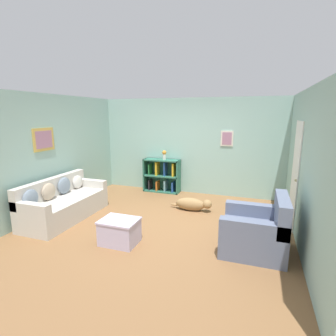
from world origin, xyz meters
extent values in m
plane|color=brown|center=(0.00, 0.00, 0.00)|extent=(14.00, 14.00, 0.00)
cube|color=#93BCB2|center=(0.00, 2.25, 1.30)|extent=(5.60, 0.10, 2.60)
cube|color=silver|center=(1.00, 2.19, 1.55)|extent=(0.32, 0.02, 0.40)
cube|color=#A37089|center=(1.00, 2.18, 1.55)|extent=(0.24, 0.01, 0.32)
cube|color=#93BCB2|center=(-2.55, 0.00, 1.30)|extent=(0.10, 5.00, 2.60)
cube|color=gold|center=(-2.49, -0.40, 1.65)|extent=(0.02, 0.56, 0.48)
cube|color=#A37089|center=(-2.48, -0.40, 1.65)|extent=(0.01, 0.44, 0.36)
cube|color=#93BCB2|center=(2.55, 0.00, 1.30)|extent=(0.10, 5.00, 2.60)
cube|color=white|center=(2.49, 0.70, 1.02)|extent=(0.02, 0.84, 2.05)
sphere|color=tan|center=(2.46, 0.35, 1.00)|extent=(0.05, 0.05, 0.05)
cube|color=beige|center=(-1.98, -0.48, 0.22)|extent=(0.81, 1.94, 0.45)
cube|color=beige|center=(-2.31, -0.48, 0.65)|extent=(0.16, 1.94, 0.40)
cube|color=beige|center=(-1.98, -1.37, 0.54)|extent=(0.81, 0.16, 0.18)
cube|color=beige|center=(-1.98, 0.41, 0.54)|extent=(0.81, 0.16, 0.18)
ellipsoid|color=slate|center=(-2.19, -1.16, 0.62)|extent=(0.14, 0.35, 0.35)
ellipsoid|color=tan|center=(-2.19, -0.71, 0.63)|extent=(0.14, 0.36, 0.36)
ellipsoid|color=slate|center=(-2.19, -0.25, 0.63)|extent=(0.14, 0.37, 0.37)
ellipsoid|color=beige|center=(-2.19, 0.20, 0.60)|extent=(0.14, 0.31, 0.31)
cube|color=#2D6B56|center=(-1.24, 2.00, 0.47)|extent=(0.04, 0.35, 0.93)
cube|color=#2D6B56|center=(-0.25, 2.00, 0.47)|extent=(0.04, 0.35, 0.93)
cube|color=#2D6B56|center=(-0.74, 2.17, 0.47)|extent=(1.03, 0.02, 0.93)
cube|color=#2D6B56|center=(-0.74, 2.00, 0.02)|extent=(1.03, 0.35, 0.04)
cube|color=#2D6B56|center=(-0.74, 2.00, 0.47)|extent=(1.03, 0.35, 0.04)
cube|color=#2D6B56|center=(-0.74, 2.00, 0.91)|extent=(1.03, 0.35, 0.04)
cube|color=black|center=(-1.09, 1.99, 0.17)|extent=(0.03, 0.26, 0.31)
cube|color=#287A3D|center=(-1.09, 1.99, 0.63)|extent=(0.03, 0.26, 0.30)
cube|color=orange|center=(-0.86, 1.99, 0.16)|extent=(0.03, 0.26, 0.29)
cube|color=gold|center=(-0.87, 1.99, 0.67)|extent=(0.05, 0.26, 0.37)
cube|color=#60939E|center=(-0.62, 1.99, 0.19)|extent=(0.05, 0.26, 0.34)
cube|color=#234C9E|center=(-0.63, 1.99, 0.67)|extent=(0.03, 0.26, 0.38)
cube|color=#234C9E|center=(-0.39, 1.99, 0.17)|extent=(0.04, 0.26, 0.30)
cube|color=gold|center=(-0.38, 1.99, 0.67)|extent=(0.05, 0.26, 0.37)
cube|color=slate|center=(1.79, -0.58, 0.22)|extent=(0.98, 0.97, 0.43)
cube|color=slate|center=(2.19, -0.58, 0.68)|extent=(0.18, 0.97, 0.50)
cube|color=slate|center=(1.79, -0.98, 0.54)|extent=(0.98, 0.18, 0.22)
cube|color=slate|center=(1.79, -0.19, 0.54)|extent=(0.98, 0.18, 0.22)
cube|color=#BCB2D1|center=(-0.36, -1.09, 0.21)|extent=(0.61, 0.47, 0.43)
cube|color=silver|center=(-0.36, -1.09, 0.41)|extent=(0.63, 0.49, 0.03)
ellipsoid|color=#9E7A4C|center=(0.39, 0.83, 0.15)|extent=(0.68, 0.26, 0.29)
sphere|color=#9E7A4C|center=(0.79, 0.83, 0.19)|extent=(0.20, 0.20, 0.20)
ellipsoid|color=#9E7A4C|center=(0.00, 0.87, 0.07)|extent=(0.20, 0.05, 0.05)
cylinder|color=silver|center=(-0.67, 2.00, 1.00)|extent=(0.09, 0.09, 0.15)
sphere|color=orange|center=(-0.67, 2.00, 1.13)|extent=(0.12, 0.12, 0.12)
camera|label=1|loc=(1.78, -4.74, 2.18)|focal=28.00mm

